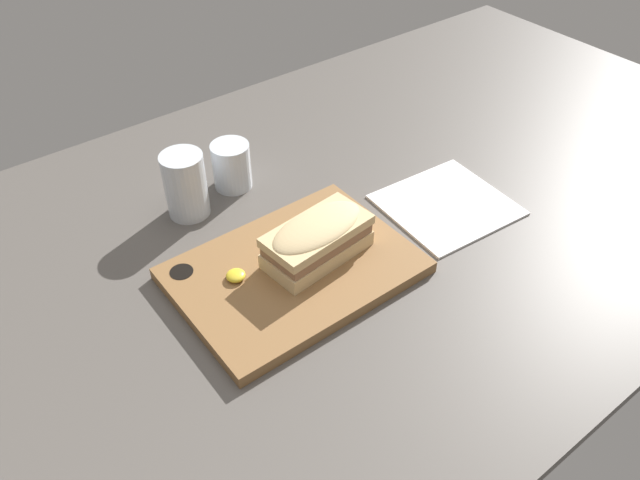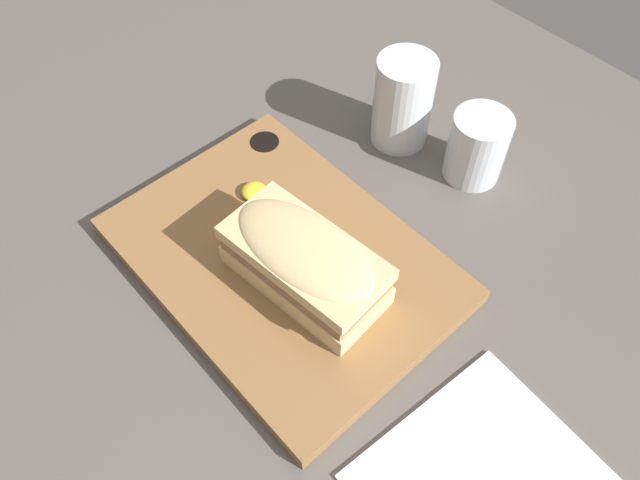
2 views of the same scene
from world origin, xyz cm
name	(u,v)px [view 2 (image 2 of 2)]	position (x,y,z in cm)	size (l,w,h in cm)	color
dining_table	(388,296)	(0.00, 0.00, 1.00)	(188.73, 95.78, 2.00)	#56514C
serving_board	(282,259)	(-9.71, -5.81, 2.97)	(34.13, 24.47, 1.98)	olive
sandwich	(305,261)	(-5.62, -6.23, 7.44)	(16.62, 9.43, 6.52)	#DBBC84
mustard_dollop	(254,191)	(-17.69, -2.98, 4.49)	(2.79, 2.79, 1.11)	yellow
water_glass	(402,107)	(-14.61, 16.72, 6.79)	(6.86, 6.86, 11.05)	silver
wine_glass	(476,149)	(-4.96, 18.72, 5.75)	(6.58, 6.58, 8.19)	silver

